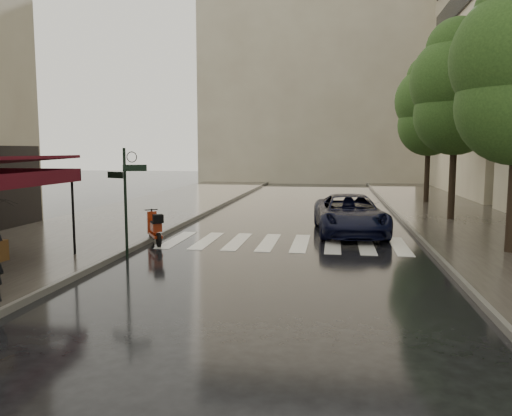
# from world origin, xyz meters

# --- Properties ---
(ground) EXTENTS (120.00, 120.00, 0.00)m
(ground) POSITION_xyz_m (0.00, 0.00, 0.00)
(ground) COLOR black
(ground) RESTS_ON ground
(sidewalk_near) EXTENTS (6.00, 60.00, 0.12)m
(sidewalk_near) POSITION_xyz_m (-4.50, 12.00, 0.06)
(sidewalk_near) COLOR #38332D
(sidewalk_near) RESTS_ON ground
(sidewalk_far) EXTENTS (5.50, 60.00, 0.12)m
(sidewalk_far) POSITION_xyz_m (10.25, 12.00, 0.06)
(sidewalk_far) COLOR #38332D
(sidewalk_far) RESTS_ON ground
(curb_near) EXTENTS (0.12, 60.00, 0.16)m
(curb_near) POSITION_xyz_m (-1.45, 12.00, 0.07)
(curb_near) COLOR #595651
(curb_near) RESTS_ON ground
(curb_far) EXTENTS (0.12, 60.00, 0.16)m
(curb_far) POSITION_xyz_m (7.45, 12.00, 0.07)
(curb_far) COLOR #595651
(curb_far) RESTS_ON ground
(crosswalk) EXTENTS (7.85, 3.20, 0.01)m
(crosswalk) POSITION_xyz_m (2.98, 6.00, 0.01)
(crosswalk) COLOR silver
(crosswalk) RESTS_ON ground
(signpost) EXTENTS (1.17, 0.29, 3.10)m
(signpost) POSITION_xyz_m (-1.19, 3.00, 1.83)
(signpost) COLOR black
(signpost) RESTS_ON ground
(backdrop_building) EXTENTS (22.00, 6.00, 20.00)m
(backdrop_building) POSITION_xyz_m (3.00, 38.00, 10.00)
(backdrop_building) COLOR tan
(backdrop_building) RESTS_ON ground
(tree_mid) EXTENTS (3.80, 3.80, 8.34)m
(tree_mid) POSITION_xyz_m (9.50, 12.00, 5.59)
(tree_mid) COLOR black
(tree_mid) RESTS_ON sidewalk_far
(tree_far) EXTENTS (3.80, 3.80, 8.16)m
(tree_far) POSITION_xyz_m (9.70, 19.00, 5.46)
(tree_far) COLOR black
(tree_far) RESTS_ON sidewalk_far
(scooter) EXTENTS (0.98, 1.44, 1.07)m
(scooter) POSITION_xyz_m (-1.16, 5.15, 0.50)
(scooter) COLOR black
(scooter) RESTS_ON ground
(parked_car) EXTENTS (2.84, 5.33, 1.43)m
(parked_car) POSITION_xyz_m (5.15, 8.22, 0.71)
(parked_car) COLOR black
(parked_car) RESTS_ON ground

